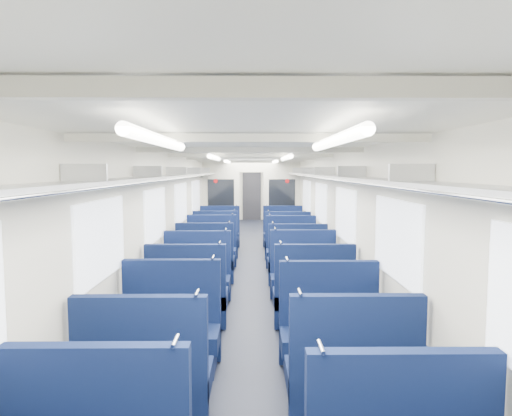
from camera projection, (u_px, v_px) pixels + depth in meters
name	position (u px, v px, depth m)	size (l,w,h in m)	color
floor	(251.00, 267.00, 9.45)	(2.80, 18.00, 0.01)	black
ceiling	(251.00, 156.00, 9.25)	(2.80, 18.00, 0.01)	silver
wall_left	(185.00, 212.00, 9.34)	(0.02, 18.00, 2.35)	beige
dado_left	(186.00, 251.00, 9.41)	(0.03, 17.90, 0.70)	#101937
wall_right	(317.00, 212.00, 9.36)	(0.02, 18.00, 2.35)	beige
dado_right	(316.00, 251.00, 9.43)	(0.03, 17.90, 0.70)	#101937
wall_far	(252.00, 191.00, 18.31)	(2.80, 0.02, 2.35)	beige
luggage_rack_left	(193.00, 175.00, 9.27)	(0.36, 17.40, 0.18)	#B2B5BA
luggage_rack_right	(309.00, 175.00, 9.29)	(0.36, 17.40, 0.18)	#B2B5BA
windows	(251.00, 202.00, 8.87)	(2.78, 15.60, 0.75)	white
ceiling_fittings	(251.00, 159.00, 8.99)	(2.70, 16.06, 0.11)	beige
end_door	(252.00, 196.00, 18.27)	(0.75, 0.06, 2.00)	black
bulkhead	(251.00, 199.00, 12.75)	(2.80, 0.10, 2.35)	beige
seat_4	(146.00, 385.00, 3.55)	(1.04, 0.57, 1.16)	#0D1B43
seat_5	(351.00, 383.00, 3.58)	(1.04, 0.57, 1.16)	#0D1B43
seat_6	(170.00, 335.00, 4.62)	(1.04, 0.57, 1.16)	#0D1B43
seat_7	(330.00, 338.00, 4.54)	(1.04, 0.57, 1.16)	#0D1B43
seat_8	(188.00, 300.00, 5.86)	(1.04, 0.57, 1.16)	#0D1B43
seat_9	(313.00, 300.00, 5.86)	(1.04, 0.57, 1.16)	#0D1B43
seat_10	(197.00, 282.00, 6.81)	(1.04, 0.57, 1.16)	#0D1B43
seat_11	(304.00, 280.00, 6.92)	(1.04, 0.57, 1.16)	#0D1B43
seat_12	(206.00, 264.00, 8.12)	(1.04, 0.57, 1.16)	#0D1B43
seat_13	(297.00, 265.00, 7.98)	(1.04, 0.57, 1.16)	#0D1B43
seat_14	(211.00, 252.00, 9.22)	(1.04, 0.57, 1.16)	#0D1B43
seat_15	(291.00, 253.00, 9.09)	(1.04, 0.57, 1.16)	#0D1B43
seat_16	(216.00, 243.00, 10.40)	(1.04, 0.57, 1.16)	#0D1B43
seat_17	(287.00, 244.00, 10.23)	(1.04, 0.57, 1.16)	#0D1B43
seat_18	(220.00, 236.00, 11.55)	(1.04, 0.57, 1.16)	#0D1B43
seat_19	(283.00, 235.00, 11.60)	(1.04, 0.57, 1.16)	#0D1B43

